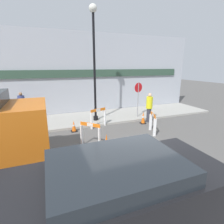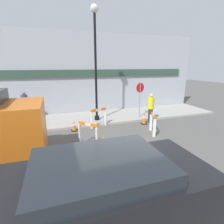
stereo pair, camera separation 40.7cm
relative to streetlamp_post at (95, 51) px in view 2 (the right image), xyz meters
name	(u,v)px [view 2 (the right image)]	position (x,y,z in m)	size (l,w,h in m)	color
ground_plane	(116,173)	(-0.67, -5.33, -4.10)	(60.00, 60.00, 0.00)	#565451
sidewalk_slab	(84,118)	(-0.67, 0.71, -4.04)	(18.00, 3.07, 0.12)	#9E9B93
storefront_facade	(78,74)	(-0.67, 2.32, -1.35)	(18.00, 0.22, 5.50)	#A3A8B2
streetlamp_post	(95,51)	(0.00, 0.00, 0.00)	(0.44, 0.44, 6.29)	black
stop_sign	(140,94)	(2.71, -0.27, -2.52)	(0.59, 0.15, 2.18)	gray
barricade_0	(99,117)	(-0.12, -0.98, -3.52)	(0.95, 0.42, 1.06)	white
barricade_1	(88,134)	(-1.14, -3.23, -3.51)	(0.73, 0.75, 1.07)	white
barricade_2	(153,123)	(2.19, -2.76, -3.54)	(0.42, 0.89, 1.03)	white
traffic_cone_0	(147,144)	(1.05, -4.24, -3.86)	(0.30, 0.30, 0.51)	black
traffic_cone_1	(104,143)	(-0.63, -3.76, -3.75)	(0.30, 0.30, 0.72)	black
traffic_cone_2	(144,118)	(2.52, -1.30, -3.76)	(0.30, 0.30, 0.71)	black
traffic_cone_3	(124,150)	(-0.05, -4.45, -3.85)	(0.30, 0.30, 0.53)	black
traffic_cone_4	(74,126)	(-1.49, -1.14, -3.82)	(0.30, 0.30, 0.59)	black
person_worker	(151,107)	(3.02, -1.11, -3.16)	(0.49, 0.49, 1.75)	#33333D
person_pedestrian	(25,105)	(-4.06, 1.38, -3.06)	(0.38, 0.38, 1.72)	#33333D
parked_car_1	(100,199)	(-1.71, -7.39, -3.09)	(4.07, 1.95, 1.80)	black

